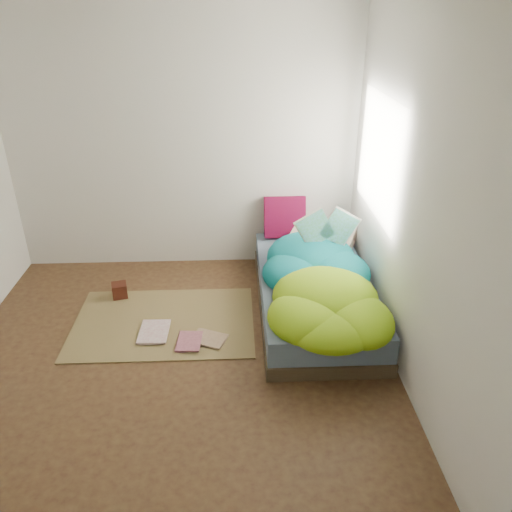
{
  "coord_description": "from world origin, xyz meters",
  "views": [
    {
      "loc": [
        0.51,
        -3.2,
        2.57
      ],
      "look_at": [
        0.69,
        0.75,
        0.55
      ],
      "focal_mm": 35.0,
      "sensor_mm": 36.0,
      "label": 1
    }
  ],
  "objects": [
    {
      "name": "bed",
      "position": [
        1.22,
        0.72,
        0.17
      ],
      "size": [
        1.0,
        2.0,
        0.34
      ],
      "color": "#3A301F",
      "rests_on": "ground"
    },
    {
      "name": "floor_book_b",
      "position": [
        -0.0,
        0.23,
        0.02
      ],
      "size": [
        0.22,
        0.29,
        0.03
      ],
      "primitive_type": "imported",
      "rotation": [
        0.0,
        0.0,
        -0.06
      ],
      "color": "#B5687C",
      "rests_on": "rug"
    },
    {
      "name": "rug",
      "position": [
        -0.15,
        0.55,
        0.01
      ],
      "size": [
        1.6,
        1.1,
        0.01
      ],
      "primitive_type": "cube",
      "color": "brown",
      "rests_on": "ground"
    },
    {
      "name": "floor_book_c",
      "position": [
        0.22,
        0.16,
        0.02
      ],
      "size": [
        0.35,
        0.31,
        0.02
      ],
      "primitive_type": "imported",
      "rotation": [
        0.0,
        0.0,
        1.16
      ],
      "color": "tan",
      "rests_on": "rug"
    },
    {
      "name": "pillow_floral",
      "position": [
        1.39,
        1.38,
        0.41
      ],
      "size": [
        0.73,
        0.61,
        0.14
      ],
      "primitive_type": "cube",
      "rotation": [
        0.0,
        0.0,
        -0.42
      ],
      "color": "#ECE5CC",
      "rests_on": "bed"
    },
    {
      "name": "room_walls",
      "position": [
        0.01,
        0.01,
        1.63
      ],
      "size": [
        3.54,
        3.54,
        2.62
      ],
      "color": "silver",
      "rests_on": "ground"
    },
    {
      "name": "open_book",
      "position": [
        1.35,
        0.94,
        0.83
      ],
      "size": [
        0.49,
        0.14,
        0.29
      ],
      "primitive_type": null,
      "rotation": [
        0.0,
        0.0,
        0.08
      ],
      "color": "green",
      "rests_on": "duvet"
    },
    {
      "name": "duvet",
      "position": [
        1.22,
        0.5,
        0.51
      ],
      "size": [
        0.96,
        1.84,
        0.34
      ],
      "primitive_type": null,
      "color": "#07516E",
      "rests_on": "bed"
    },
    {
      "name": "wooden_box",
      "position": [
        -0.63,
        1.0,
        0.08
      ],
      "size": [
        0.17,
        0.17,
        0.14
      ],
      "primitive_type": "cube",
      "rotation": [
        0.0,
        0.0,
        0.25
      ],
      "color": "#38150C",
      "rests_on": "rug"
    },
    {
      "name": "floor_book_a",
      "position": [
        -0.34,
        0.38,
        0.03
      ],
      "size": [
        0.26,
        0.35,
        0.03
      ],
      "primitive_type": "imported",
      "rotation": [
        0.0,
        0.0,
        -0.02
      ],
      "color": "white",
      "rests_on": "rug"
    },
    {
      "name": "pillow_magenta",
      "position": [
        1.03,
        1.63,
        0.55
      ],
      "size": [
        0.43,
        0.14,
        0.43
      ],
      "primitive_type": "cube",
      "rotation": [
        0.0,
        0.0,
        0.01
      ],
      "color": "#520533",
      "rests_on": "bed"
    },
    {
      "name": "ground",
      "position": [
        0.0,
        0.0,
        0.0
      ],
      "size": [
        3.5,
        3.5,
        0.0
      ],
      "primitive_type": "cube",
      "color": "#402418",
      "rests_on": "ground"
    }
  ]
}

